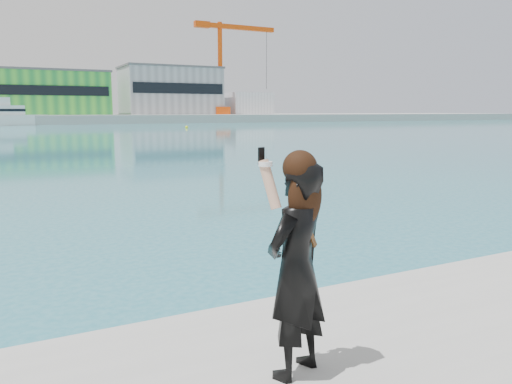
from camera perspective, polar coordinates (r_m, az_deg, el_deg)
far_quay at (r=133.80m, az=-26.64°, el=7.46°), size 320.00×40.00×2.00m
warehouse_green at (r=132.17m, az=-23.31°, el=10.40°), size 30.60×16.36×10.50m
warehouse_grey_right at (r=138.23m, az=-9.75°, el=11.34°), size 25.50×15.35×12.50m
ancillary_shed at (r=144.48m, az=-0.99°, el=10.08°), size 12.00×10.00×6.00m
dock_crane at (r=137.68m, az=-3.64°, el=14.30°), size 23.00×4.00×24.00m
flagpole_right at (r=127.03m, az=-16.62°, el=10.51°), size 1.28×0.16×8.00m
motor_yacht at (r=114.34m, az=-27.04°, el=7.83°), size 16.39×8.52×7.37m
buoy_near at (r=87.10m, az=-7.94°, el=7.25°), size 0.50×0.50×0.50m
woman at (r=3.96m, az=4.67°, el=-8.08°), size 0.75×0.64×1.84m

